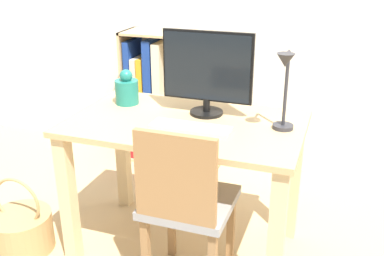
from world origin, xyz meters
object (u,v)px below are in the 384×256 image
(vase, at_px, (127,90))
(desk_lamp, at_px, (285,85))
(basket, at_px, (22,230))
(monitor, at_px, (207,70))
(bookshelf, at_px, (157,101))
(keyboard, at_px, (191,127))
(chair, at_px, (186,203))

(vase, xyz_separation_m, desk_lamp, (0.88, -0.15, 0.16))
(basket, bearing_deg, monitor, 26.14)
(bookshelf, distance_m, basket, 1.39)
(keyboard, bearing_deg, desk_lamp, 12.98)
(keyboard, distance_m, desk_lamp, 0.48)
(basket, bearing_deg, desk_lamp, 13.48)
(keyboard, xyz_separation_m, chair, (0.05, -0.22, -0.28))
(vase, distance_m, bookshelf, 0.95)
(desk_lamp, height_order, basket, desk_lamp)
(chair, relative_size, bookshelf, 0.87)
(bookshelf, bearing_deg, desk_lamp, -43.05)
(vase, height_order, basket, vase)
(desk_lamp, xyz_separation_m, bookshelf, (-1.07, 1.00, -0.52))
(vase, xyz_separation_m, chair, (0.51, -0.47, -0.35))
(monitor, distance_m, bookshelf, 1.21)
(vase, bearing_deg, keyboard, -27.79)
(chair, bearing_deg, monitor, 103.71)
(monitor, bearing_deg, chair, -84.21)
(vase, bearing_deg, monitor, -1.53)
(basket, bearing_deg, vase, 45.66)
(vase, relative_size, bookshelf, 0.19)
(monitor, xyz_separation_m, desk_lamp, (0.41, -0.13, 0.00))
(desk_lamp, bearing_deg, keyboard, -167.02)
(monitor, distance_m, basket, 1.35)
(monitor, xyz_separation_m, basket, (-0.92, -0.45, -0.88))
(vase, bearing_deg, chair, -42.22)
(basket, bearing_deg, chair, -0.07)
(keyboard, relative_size, vase, 2.01)
(monitor, height_order, bookshelf, monitor)
(chair, xyz_separation_m, bookshelf, (-0.71, 1.32, -0.01))
(monitor, relative_size, keyboard, 1.21)
(bookshelf, bearing_deg, chair, -61.74)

